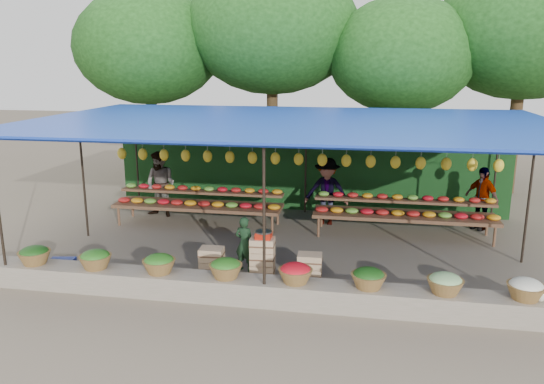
% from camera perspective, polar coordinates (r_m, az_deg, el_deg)
% --- Properties ---
extents(ground, '(60.00, 60.00, 0.00)m').
position_cam_1_polar(ground, '(11.74, 1.89, -6.05)').
color(ground, '#6C604F').
rests_on(ground, ground).
extents(stone_curb, '(10.60, 0.55, 0.40)m').
position_cam_1_polar(stone_curb, '(9.15, -0.65, -10.63)').
color(stone_curb, '#706B59').
rests_on(stone_curb, ground).
extents(stall_canopy, '(10.80, 6.60, 2.82)m').
position_cam_1_polar(stall_canopy, '(11.18, 2.05, 7.09)').
color(stall_canopy, black).
rests_on(stall_canopy, ground).
extents(produce_baskets, '(8.98, 0.58, 0.34)m').
position_cam_1_polar(produce_baskets, '(9.02, -1.29, -8.48)').
color(produce_baskets, brown).
rests_on(produce_baskets, stone_curb).
extents(netting_backdrop, '(10.60, 0.06, 2.50)m').
position_cam_1_polar(netting_backdrop, '(14.43, 3.76, 2.85)').
color(netting_backdrop, '#1A4A1D').
rests_on(netting_backdrop, ground).
extents(tree_row, '(16.51, 5.50, 7.12)m').
position_cam_1_polar(tree_row, '(17.07, 6.87, 16.13)').
color(tree_row, '#3D2C16').
rests_on(tree_row, ground).
extents(fruit_table_left, '(4.21, 0.95, 0.93)m').
position_cam_1_polar(fruit_table_left, '(13.37, -7.85, -0.96)').
color(fruit_table_left, '#4E381F').
rests_on(fruit_table_left, ground).
extents(fruit_table_right, '(4.21, 0.95, 0.93)m').
position_cam_1_polar(fruit_table_right, '(12.77, 14.03, -1.96)').
color(fruit_table_right, '#4E381F').
rests_on(fruit_table_right, ground).
extents(crate_counter, '(2.37, 0.36, 0.77)m').
position_cam_1_polar(crate_counter, '(10.14, -1.19, -7.44)').
color(crate_counter, tan).
rests_on(crate_counter, ground).
extents(weighing_scale, '(0.31, 0.31, 0.33)m').
position_cam_1_polar(weighing_scale, '(9.95, -0.91, -4.57)').
color(weighing_scale, red).
rests_on(weighing_scale, crate_counter).
extents(vendor_seated, '(0.45, 0.36, 1.10)m').
position_cam_1_polar(vendor_seated, '(10.36, -2.97, -5.59)').
color(vendor_seated, '#16311A').
rests_on(vendor_seated, ground).
extents(customer_left, '(0.96, 0.82, 1.73)m').
position_cam_1_polar(customer_left, '(14.19, -11.89, 0.80)').
color(customer_left, slate).
rests_on(customer_left, ground).
extents(customer_mid, '(1.14, 0.71, 1.69)m').
position_cam_1_polar(customer_mid, '(13.30, 5.92, 0.08)').
color(customer_mid, slate).
rests_on(customer_mid, ground).
extents(customer_right, '(0.89, 0.93, 1.55)m').
position_cam_1_polar(customer_right, '(13.81, 21.61, -0.63)').
color(customer_right, slate).
rests_on(customer_right, ground).
extents(blue_crate_front, '(0.48, 0.36, 0.27)m').
position_cam_1_polar(blue_crate_front, '(11.38, -26.43, -7.50)').
color(blue_crate_front, navy).
rests_on(blue_crate_front, ground).
extents(blue_crate_back, '(0.52, 0.41, 0.28)m').
position_cam_1_polar(blue_crate_back, '(11.12, -21.66, -7.45)').
color(blue_crate_back, navy).
rests_on(blue_crate_back, ground).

